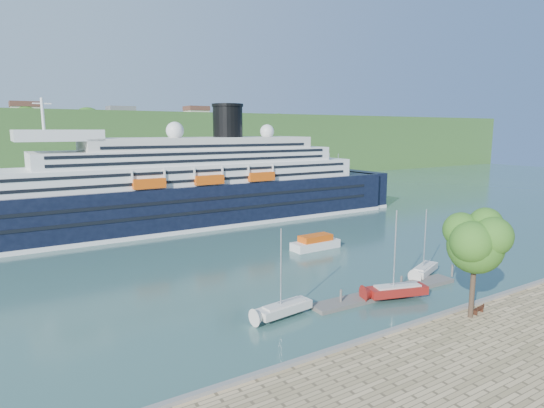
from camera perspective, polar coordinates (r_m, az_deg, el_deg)
The scene contains 11 objects.
ground at distance 44.22m, azimuth 17.54°, elevation -15.22°, with size 400.00×400.00×0.00m, color #315754.
far_hillside at distance 173.54m, azimuth -21.86°, elevation 6.64°, with size 400.00×50.00×24.00m, color #2D5321.
quay_coping at distance 43.65m, azimuth 17.82°, elevation -13.92°, with size 220.00×0.50×0.30m, color slate.
cruise_ship at distance 86.57m, azimuth -11.95°, elevation 4.81°, with size 102.93×14.99×23.11m, color black, non-canonical shape.
park_bench at distance 47.79m, azimuth 24.45°, elevation -11.86°, with size 1.43×0.58×0.91m, color #401F12, non-canonical shape.
promenade_tree at distance 45.08m, azimuth 24.07°, elevation -6.38°, with size 6.61×6.61×10.95m, color #30661B, non-canonical shape.
floating_pontoon at distance 52.86m, azimuth 14.22°, elevation -10.69°, with size 19.55×2.39×0.43m, color #66615B, non-canonical shape.
sailboat_white_near at distance 44.15m, azimuth 1.58°, elevation -8.92°, with size 6.54×1.82×8.45m, color silver, non-canonical shape.
sailboat_red at distance 50.36m, azimuth 15.63°, elevation -6.46°, with size 7.20×2.00×9.30m, color maroon, non-canonical shape.
sailboat_white_far at distance 59.40m, azimuth 18.73°, elevation -4.81°, with size 6.29×1.75×8.12m, color silver, non-canonical shape.
tender_launch at distance 69.95m, azimuth 5.47°, elevation -4.76°, with size 7.89×2.70×2.18m, color #D84F0C, non-canonical shape.
Camera 1 is at (-31.23, -25.60, 18.02)m, focal length 30.00 mm.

